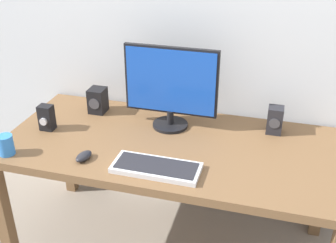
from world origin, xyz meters
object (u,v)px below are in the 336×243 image
(keyboard_primary, at_px, (157,168))
(speaker_left, at_px, (98,100))
(desk, at_px, (171,156))
(coffee_mug, at_px, (6,145))
(monitor, at_px, (171,86))
(audio_controller, at_px, (47,118))
(mouse, at_px, (84,156))
(speaker_right, at_px, (275,120))

(keyboard_primary, relative_size, speaker_left, 2.81)
(desk, bearing_deg, coffee_mug, -156.82)
(keyboard_primary, xyz_separation_m, coffee_mug, (-0.74, -0.06, 0.04))
(monitor, relative_size, audio_controller, 3.58)
(mouse, height_order, coffee_mug, coffee_mug)
(desk, distance_m, coffee_mug, 0.81)
(monitor, height_order, speaker_left, monitor)
(desk, relative_size, keyboard_primary, 4.23)
(coffee_mug, bearing_deg, audio_controller, 77.43)
(desk, bearing_deg, speaker_right, 27.13)
(keyboard_primary, bearing_deg, speaker_right, 45.88)
(desk, bearing_deg, mouse, -143.94)
(keyboard_primary, height_order, coffee_mug, coffee_mug)
(monitor, xyz_separation_m, speaker_left, (-0.45, 0.05, -0.16))
(audio_controller, relative_size, coffee_mug, 1.38)
(desk, distance_m, mouse, 0.45)
(mouse, relative_size, coffee_mug, 1.00)
(monitor, height_order, speaker_right, monitor)
(speaker_left, height_order, audio_controller, speaker_left)
(coffee_mug, bearing_deg, monitor, 35.93)
(keyboard_primary, bearing_deg, monitor, 97.26)
(desk, height_order, mouse, mouse)
(speaker_right, distance_m, coffee_mug, 1.35)
(audio_controller, bearing_deg, speaker_right, 14.05)
(mouse, relative_size, speaker_right, 0.69)
(coffee_mug, bearing_deg, mouse, 8.30)
(mouse, relative_size, speaker_left, 0.70)
(speaker_left, bearing_deg, mouse, -73.74)
(monitor, distance_m, speaker_left, 0.48)
(speaker_left, bearing_deg, desk, -24.84)
(keyboard_primary, relative_size, mouse, 4.02)
(mouse, distance_m, speaker_left, 0.51)
(audio_controller, height_order, coffee_mug, audio_controller)
(mouse, bearing_deg, monitor, 67.25)
(monitor, xyz_separation_m, speaker_right, (0.54, 0.07, -0.16))
(audio_controller, bearing_deg, mouse, -34.83)
(monitor, relative_size, speaker_left, 3.46)
(monitor, bearing_deg, coffee_mug, -144.07)
(monitor, xyz_separation_m, keyboard_primary, (0.06, -0.43, -0.22))
(speaker_left, relative_size, audio_controller, 1.03)
(monitor, xyz_separation_m, mouse, (-0.31, -0.44, -0.22))
(keyboard_primary, bearing_deg, speaker_left, 136.21)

